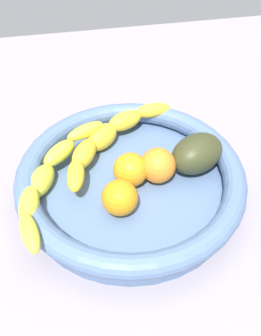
{
  "coord_description": "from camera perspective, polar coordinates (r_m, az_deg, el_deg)",
  "views": [
    {
      "loc": [
        -37.26,
        7.45,
        46.46
      ],
      "look_at": [
        0.0,
        0.0,
        8.42
      ],
      "focal_mm": 38.71,
      "sensor_mm": 36.0,
      "label": 1
    }
  ],
  "objects": [
    {
      "name": "kitchen_counter",
      "position": [
        0.59,
        0.0,
        -4.77
      ],
      "size": [
        120.0,
        120.0,
        3.0
      ],
      "primitive_type": "cube",
      "color": "gray",
      "rests_on": "ground"
    },
    {
      "name": "fruit_bowl",
      "position": [
        0.56,
        0.0,
        -1.77
      ],
      "size": [
        34.6,
        34.6,
        5.8
      ],
      "color": "slate",
      "rests_on": "kitchen_counter"
    },
    {
      "name": "banana_draped_left",
      "position": [
        0.54,
        -12.86,
        -1.49
      ],
      "size": [
        24.13,
        14.31,
        4.97
      ],
      "color": "yellow",
      "rests_on": "fruit_bowl"
    },
    {
      "name": "banana_draped_right",
      "position": [
        0.6,
        -3.62,
        4.82
      ],
      "size": [
        18.19,
        19.76,
        4.43
      ],
      "color": "yellow",
      "rests_on": "fruit_bowl"
    },
    {
      "name": "orange_front",
      "position": [
        0.5,
        -1.7,
        -4.71
      ],
      "size": [
        5.17,
        5.17,
        5.17
      ],
      "primitive_type": "sphere",
      "color": "orange",
      "rests_on": "fruit_bowl"
    },
    {
      "name": "orange_mid_left",
      "position": [
        0.54,
        -0.02,
        -0.36
      ],
      "size": [
        5.24,
        5.24,
        5.24
      ],
      "primitive_type": "sphere",
      "color": "orange",
      "rests_on": "fruit_bowl"
    },
    {
      "name": "orange_mid_right",
      "position": [
        0.55,
        4.36,
        0.29
      ],
      "size": [
        5.45,
        5.45,
        5.45
      ],
      "primitive_type": "sphere",
      "color": "orange",
      "rests_on": "fruit_bowl"
    },
    {
      "name": "avocado_dark",
      "position": [
        0.57,
        10.43,
        2.28
      ],
      "size": [
        9.44,
        10.73,
        5.9
      ],
      "primitive_type": "ellipsoid",
      "rotation": [
        0.0,
        0.0,
        5.13
      ],
      "color": "#35391E",
      "rests_on": "fruit_bowl"
    }
  ]
}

